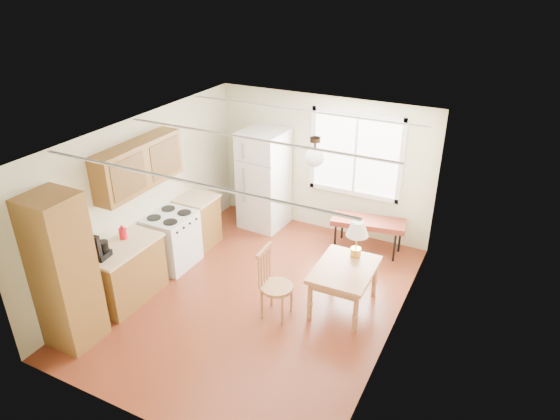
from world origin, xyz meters
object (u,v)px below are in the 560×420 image
Objects in this scene: bench at (368,223)px; chair at (270,278)px; dining_table at (344,274)px; refrigerator at (264,179)px.

chair is (-0.68, -2.32, 0.09)m from bench.
dining_table reaches higher than bench.
dining_table is (0.19, -1.71, 0.05)m from bench.
bench is (2.03, -0.02, -0.41)m from refrigerator.
chair is (-0.87, -0.61, 0.04)m from dining_table.
refrigerator reaches higher than bench.
dining_table is at bearing -34.34° from refrigerator.
refrigerator is 2.84m from dining_table.
bench is 2.42m from chair.
refrigerator is 2.08m from bench.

